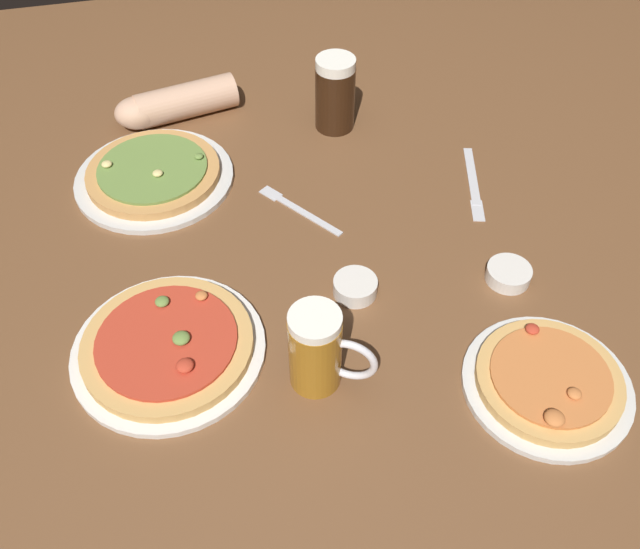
{
  "coord_description": "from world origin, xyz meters",
  "views": [
    {
      "loc": [
        -0.19,
        -0.78,
        0.91
      ],
      "look_at": [
        0.0,
        0.0,
        0.02
      ],
      "focal_mm": 37.86,
      "sensor_mm": 36.0,
      "label": 1
    }
  ],
  "objects_px": {
    "diner_arm": "(172,104)",
    "knife_right": "(473,183)",
    "pizza_plate_side": "(548,382)",
    "ramekin_butter": "(508,274)",
    "pizza_plate_far": "(154,175)",
    "beer_mug_dark": "(318,350)",
    "beer_mug_amber": "(335,93)",
    "fork_left": "(298,209)",
    "ramekin_sauce": "(355,287)",
    "pizza_plate_near": "(168,346)"
  },
  "relations": [
    {
      "from": "pizza_plate_far",
      "to": "beer_mug_dark",
      "type": "distance_m",
      "value": 0.6
    },
    {
      "from": "pizza_plate_near",
      "to": "pizza_plate_side",
      "type": "relative_size",
      "value": 1.19
    },
    {
      "from": "beer_mug_amber",
      "to": "ramekin_butter",
      "type": "xyz_separation_m",
      "value": [
        0.19,
        -0.53,
        -0.07
      ]
    },
    {
      "from": "beer_mug_amber",
      "to": "diner_arm",
      "type": "distance_m",
      "value": 0.37
    },
    {
      "from": "pizza_plate_side",
      "to": "beer_mug_amber",
      "type": "height_order",
      "value": "beer_mug_amber"
    },
    {
      "from": "pizza_plate_far",
      "to": "ramekin_butter",
      "type": "bearing_deg",
      "value": -35.42
    },
    {
      "from": "knife_right",
      "to": "pizza_plate_side",
      "type": "bearing_deg",
      "value": -98.87
    },
    {
      "from": "ramekin_sauce",
      "to": "ramekin_butter",
      "type": "distance_m",
      "value": 0.28
    },
    {
      "from": "beer_mug_dark",
      "to": "ramekin_sauce",
      "type": "height_order",
      "value": "beer_mug_dark"
    },
    {
      "from": "pizza_plate_far",
      "to": "beer_mug_dark",
      "type": "relative_size",
      "value": 2.09
    },
    {
      "from": "pizza_plate_far",
      "to": "ramekin_butter",
      "type": "height_order",
      "value": "pizza_plate_far"
    },
    {
      "from": "pizza_plate_side",
      "to": "fork_left",
      "type": "distance_m",
      "value": 0.57
    },
    {
      "from": "ramekin_sauce",
      "to": "beer_mug_dark",
      "type": "bearing_deg",
      "value": -123.3
    },
    {
      "from": "beer_mug_amber",
      "to": "knife_right",
      "type": "height_order",
      "value": "beer_mug_amber"
    },
    {
      "from": "ramekin_butter",
      "to": "ramekin_sauce",
      "type": "bearing_deg",
      "value": 173.08
    },
    {
      "from": "pizza_plate_near",
      "to": "ramekin_sauce",
      "type": "height_order",
      "value": "pizza_plate_near"
    },
    {
      "from": "knife_right",
      "to": "beer_mug_amber",
      "type": "bearing_deg",
      "value": 130.23
    },
    {
      "from": "pizza_plate_far",
      "to": "beer_mug_dark",
      "type": "bearing_deg",
      "value": -68.53
    },
    {
      "from": "pizza_plate_far",
      "to": "diner_arm",
      "type": "distance_m",
      "value": 0.22
    },
    {
      "from": "pizza_plate_far",
      "to": "knife_right",
      "type": "height_order",
      "value": "pizza_plate_far"
    },
    {
      "from": "pizza_plate_far",
      "to": "fork_left",
      "type": "height_order",
      "value": "pizza_plate_far"
    },
    {
      "from": "fork_left",
      "to": "knife_right",
      "type": "xyz_separation_m",
      "value": [
        0.37,
        -0.01,
        -0.0
      ]
    },
    {
      "from": "ramekin_sauce",
      "to": "fork_left",
      "type": "bearing_deg",
      "value": 102.54
    },
    {
      "from": "knife_right",
      "to": "pizza_plate_far",
      "type": "bearing_deg",
      "value": 165.53
    },
    {
      "from": "pizza_plate_far",
      "to": "fork_left",
      "type": "relative_size",
      "value": 1.82
    },
    {
      "from": "ramekin_butter",
      "to": "pizza_plate_side",
      "type": "bearing_deg",
      "value": -98.85
    },
    {
      "from": "beer_mug_amber",
      "to": "fork_left",
      "type": "relative_size",
      "value": 0.93
    },
    {
      "from": "pizza_plate_side",
      "to": "fork_left",
      "type": "xyz_separation_m",
      "value": [
        -0.29,
        0.49,
        -0.01
      ]
    },
    {
      "from": "pizza_plate_side",
      "to": "ramekin_butter",
      "type": "relative_size",
      "value": 3.32
    },
    {
      "from": "pizza_plate_side",
      "to": "ramekin_butter",
      "type": "distance_m",
      "value": 0.23
    },
    {
      "from": "beer_mug_dark",
      "to": "ramekin_butter",
      "type": "bearing_deg",
      "value": 18.4
    },
    {
      "from": "fork_left",
      "to": "beer_mug_dark",
      "type": "bearing_deg",
      "value": -97.7
    },
    {
      "from": "pizza_plate_near",
      "to": "ramekin_butter",
      "type": "height_order",
      "value": "pizza_plate_near"
    },
    {
      "from": "beer_mug_dark",
      "to": "beer_mug_amber",
      "type": "distance_m",
      "value": 0.68
    },
    {
      "from": "ramekin_sauce",
      "to": "diner_arm",
      "type": "distance_m",
      "value": 0.66
    },
    {
      "from": "pizza_plate_near",
      "to": "diner_arm",
      "type": "bearing_deg",
      "value": 83.98
    },
    {
      "from": "knife_right",
      "to": "fork_left",
      "type": "bearing_deg",
      "value": 178.95
    },
    {
      "from": "beer_mug_dark",
      "to": "knife_right",
      "type": "distance_m",
      "value": 0.58
    },
    {
      "from": "diner_arm",
      "to": "knife_right",
      "type": "bearing_deg",
      "value": -33.01
    },
    {
      "from": "pizza_plate_far",
      "to": "beer_mug_dark",
      "type": "height_order",
      "value": "beer_mug_dark"
    },
    {
      "from": "beer_mug_amber",
      "to": "diner_arm",
      "type": "xyz_separation_m",
      "value": [
        -0.35,
        0.11,
        -0.04
      ]
    },
    {
      "from": "beer_mug_amber",
      "to": "ramekin_butter",
      "type": "bearing_deg",
      "value": -70.6
    },
    {
      "from": "fork_left",
      "to": "beer_mug_amber",
      "type": "bearing_deg",
      "value": 61.57
    },
    {
      "from": "ramekin_butter",
      "to": "fork_left",
      "type": "bearing_deg",
      "value": 140.81
    },
    {
      "from": "pizza_plate_far",
      "to": "beer_mug_amber",
      "type": "distance_m",
      "value": 0.43
    },
    {
      "from": "beer_mug_amber",
      "to": "diner_arm",
      "type": "relative_size",
      "value": 0.59
    },
    {
      "from": "beer_mug_dark",
      "to": "diner_arm",
      "type": "distance_m",
      "value": 0.78
    },
    {
      "from": "diner_arm",
      "to": "ramekin_sauce",
      "type": "bearing_deg",
      "value": -66.51
    },
    {
      "from": "beer_mug_amber",
      "to": "diner_arm",
      "type": "bearing_deg",
      "value": 162.99
    },
    {
      "from": "pizza_plate_near",
      "to": "ramekin_butter",
      "type": "distance_m",
      "value": 0.61
    }
  ]
}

